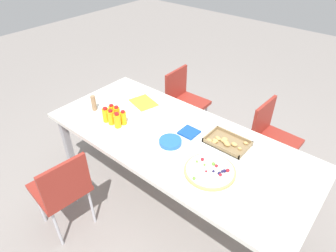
{
  "coord_description": "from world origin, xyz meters",
  "views": [
    {
      "loc": [
        1.17,
        -1.51,
        2.26
      ],
      "look_at": [
        -0.14,
        0.06,
        0.77
      ],
      "focal_mm": 31.09,
      "sensor_mm": 36.0,
      "label": 1
    }
  ],
  "objects_px": {
    "chair_near_left": "(62,188)",
    "cardboard_tube": "(94,103)",
    "juice_bottle_0": "(106,115)",
    "napkin_stack": "(189,132)",
    "fruit_pizza": "(210,171)",
    "party_table": "(177,143)",
    "juice_bottle_2": "(117,120)",
    "plate_stack": "(170,142)",
    "chair_far_left": "(184,98)",
    "juice_bottle_5": "(123,118)",
    "juice_bottle_3": "(112,111)",
    "snack_tray": "(226,142)",
    "paper_folder": "(144,102)",
    "juice_bottle_1": "(111,117)",
    "chair_far_right": "(271,135)",
    "juice_bottle_4": "(117,114)"
  },
  "relations": [
    {
      "from": "paper_folder",
      "to": "juice_bottle_5",
      "type": "bearing_deg",
      "value": -72.88
    },
    {
      "from": "chair_near_left",
      "to": "juice_bottle_1",
      "type": "bearing_deg",
      "value": 13.39
    },
    {
      "from": "plate_stack",
      "to": "chair_far_left",
      "type": "bearing_deg",
      "value": 121.54
    },
    {
      "from": "fruit_pizza",
      "to": "party_table",
      "type": "bearing_deg",
      "value": 159.97
    },
    {
      "from": "juice_bottle_3",
      "to": "juice_bottle_5",
      "type": "xyz_separation_m",
      "value": [
        0.16,
        -0.01,
        0.0
      ]
    },
    {
      "from": "chair_far_right",
      "to": "chair_near_left",
      "type": "xyz_separation_m",
      "value": [
        -0.99,
        -1.71,
        0.0
      ]
    },
    {
      "from": "cardboard_tube",
      "to": "paper_folder",
      "type": "relative_size",
      "value": 0.58
    },
    {
      "from": "party_table",
      "to": "juice_bottle_3",
      "type": "height_order",
      "value": "juice_bottle_3"
    },
    {
      "from": "plate_stack",
      "to": "cardboard_tube",
      "type": "xyz_separation_m",
      "value": [
        -0.88,
        -0.07,
        0.06
      ]
    },
    {
      "from": "chair_near_left",
      "to": "plate_stack",
      "type": "relative_size",
      "value": 4.48
    },
    {
      "from": "juice_bottle_0",
      "to": "napkin_stack",
      "type": "distance_m",
      "value": 0.76
    },
    {
      "from": "juice_bottle_2",
      "to": "napkin_stack",
      "type": "bearing_deg",
      "value": 31.44
    },
    {
      "from": "chair_far_left",
      "to": "juice_bottle_5",
      "type": "relative_size",
      "value": 6.1
    },
    {
      "from": "juice_bottle_1",
      "to": "juice_bottle_5",
      "type": "relative_size",
      "value": 1.06
    },
    {
      "from": "juice_bottle_1",
      "to": "juice_bottle_5",
      "type": "xyz_separation_m",
      "value": [
        0.08,
        0.07,
        -0.0
      ]
    },
    {
      "from": "juice_bottle_2",
      "to": "snack_tray",
      "type": "distance_m",
      "value": 0.95
    },
    {
      "from": "juice_bottle_4",
      "to": "snack_tray",
      "type": "relative_size",
      "value": 0.43
    },
    {
      "from": "plate_stack",
      "to": "napkin_stack",
      "type": "bearing_deg",
      "value": 80.89
    },
    {
      "from": "juice_bottle_5",
      "to": "cardboard_tube",
      "type": "distance_m",
      "value": 0.38
    },
    {
      "from": "juice_bottle_1",
      "to": "napkin_stack",
      "type": "xyz_separation_m",
      "value": [
        0.61,
        0.33,
        -0.06
      ]
    },
    {
      "from": "chair_near_left",
      "to": "juice_bottle_4",
      "type": "height_order",
      "value": "juice_bottle_4"
    },
    {
      "from": "chair_near_left",
      "to": "cardboard_tube",
      "type": "bearing_deg",
      "value": 35.42
    },
    {
      "from": "chair_near_left",
      "to": "juice_bottle_3",
      "type": "relative_size",
      "value": 6.18
    },
    {
      "from": "juice_bottle_2",
      "to": "fruit_pizza",
      "type": "relative_size",
      "value": 0.38
    },
    {
      "from": "chair_near_left",
      "to": "juice_bottle_4",
      "type": "bearing_deg",
      "value": 12.49
    },
    {
      "from": "juice_bottle_1",
      "to": "juice_bottle_3",
      "type": "bearing_deg",
      "value": 134.9
    },
    {
      "from": "juice_bottle_3",
      "to": "juice_bottle_1",
      "type": "bearing_deg",
      "value": -45.1
    },
    {
      "from": "chair_far_left",
      "to": "juice_bottle_5",
      "type": "xyz_separation_m",
      "value": [
        0.11,
        -1.03,
        0.31
      ]
    },
    {
      "from": "napkin_stack",
      "to": "paper_folder",
      "type": "relative_size",
      "value": 0.58
    },
    {
      "from": "juice_bottle_5",
      "to": "plate_stack",
      "type": "distance_m",
      "value": 0.5
    },
    {
      "from": "chair_far_right",
      "to": "juice_bottle_1",
      "type": "xyz_separation_m",
      "value": [
        -1.07,
        -1.09,
        0.31
      ]
    },
    {
      "from": "chair_far_right",
      "to": "juice_bottle_2",
      "type": "bearing_deg",
      "value": -40.03
    },
    {
      "from": "juice_bottle_3",
      "to": "cardboard_tube",
      "type": "height_order",
      "value": "cardboard_tube"
    },
    {
      "from": "juice_bottle_2",
      "to": "plate_stack",
      "type": "relative_size",
      "value": 0.77
    },
    {
      "from": "chair_near_left",
      "to": "juice_bottle_0",
      "type": "xyz_separation_m",
      "value": [
        -0.15,
        0.63,
        0.31
      ]
    },
    {
      "from": "chair_near_left",
      "to": "party_table",
      "type": "bearing_deg",
      "value": -24.22
    },
    {
      "from": "chair_far_right",
      "to": "chair_far_left",
      "type": "height_order",
      "value": "same"
    },
    {
      "from": "juice_bottle_0",
      "to": "plate_stack",
      "type": "bearing_deg",
      "value": 10.76
    },
    {
      "from": "party_table",
      "to": "snack_tray",
      "type": "distance_m",
      "value": 0.42
    },
    {
      "from": "juice_bottle_0",
      "to": "cardboard_tube",
      "type": "bearing_deg",
      "value": 168.09
    },
    {
      "from": "paper_folder",
      "to": "juice_bottle_3",
      "type": "bearing_deg",
      "value": -96.95
    },
    {
      "from": "chair_far_left",
      "to": "snack_tray",
      "type": "bearing_deg",
      "value": 53.2
    },
    {
      "from": "juice_bottle_4",
      "to": "napkin_stack",
      "type": "distance_m",
      "value": 0.67
    },
    {
      "from": "juice_bottle_4",
      "to": "fruit_pizza",
      "type": "xyz_separation_m",
      "value": [
        1.01,
        -0.01,
        -0.06
      ]
    },
    {
      "from": "plate_stack",
      "to": "juice_bottle_1",
      "type": "bearing_deg",
      "value": -168.28
    },
    {
      "from": "chair_far_left",
      "to": "cardboard_tube",
      "type": "xyz_separation_m",
      "value": [
        -0.28,
        -1.05,
        0.32
      ]
    },
    {
      "from": "chair_near_left",
      "to": "juice_bottle_1",
      "type": "relative_size",
      "value": 5.76
    },
    {
      "from": "snack_tray",
      "to": "paper_folder",
      "type": "bearing_deg",
      "value": 178.45
    },
    {
      "from": "napkin_stack",
      "to": "juice_bottle_0",
      "type": "bearing_deg",
      "value": -153.88
    },
    {
      "from": "juice_bottle_3",
      "to": "cardboard_tube",
      "type": "xyz_separation_m",
      "value": [
        -0.22,
        -0.03,
        0.01
      ]
    }
  ]
}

